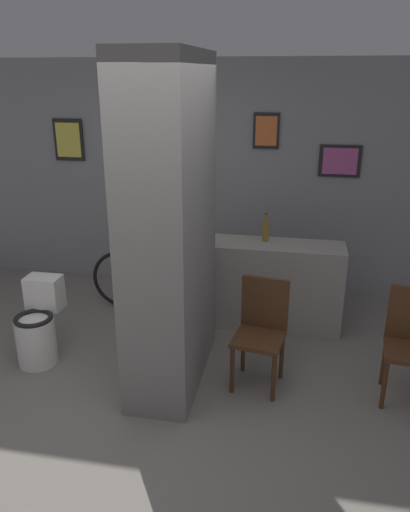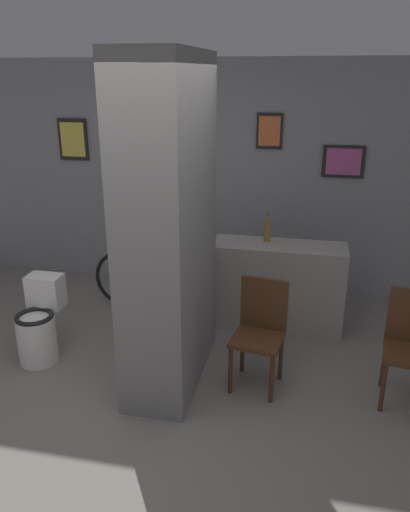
{
  "view_description": "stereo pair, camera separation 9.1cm",
  "coord_description": "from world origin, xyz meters",
  "px_view_note": "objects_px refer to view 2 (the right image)",
  "views": [
    {
      "loc": [
        1.09,
        -2.95,
        2.45
      ],
      "look_at": [
        0.33,
        1.02,
        0.95
      ],
      "focal_mm": 35.0,
      "sensor_mm": 36.0,
      "label": 1
    },
    {
      "loc": [
        1.18,
        -2.94,
        2.45
      ],
      "look_at": [
        0.33,
        1.02,
        0.95
      ],
      "focal_mm": 35.0,
      "sensor_mm": 36.0,
      "label": 2
    }
  ],
  "objects_px": {
    "toilet": "(39,325)",
    "bicycle": "(168,281)",
    "bottle_tall": "(267,231)",
    "chair_near_pillar": "(260,329)"
  },
  "relations": [
    {
      "from": "bicycle",
      "to": "bottle_tall",
      "type": "height_order",
      "value": "bottle_tall"
    },
    {
      "from": "toilet",
      "to": "bottle_tall",
      "type": "height_order",
      "value": "bottle_tall"
    },
    {
      "from": "toilet",
      "to": "chair_near_pillar",
      "type": "relative_size",
      "value": 0.82
    },
    {
      "from": "toilet",
      "to": "bottle_tall",
      "type": "relative_size",
      "value": 2.53
    },
    {
      "from": "bicycle",
      "to": "bottle_tall",
      "type": "bearing_deg",
      "value": -1.26
    },
    {
      "from": "bicycle",
      "to": "bottle_tall",
      "type": "relative_size",
      "value": 5.72
    },
    {
      "from": "toilet",
      "to": "bottle_tall",
      "type": "distance_m",
      "value": 2.31
    },
    {
      "from": "chair_near_pillar",
      "to": "toilet",
      "type": "bearing_deg",
      "value": -170.35
    },
    {
      "from": "toilet",
      "to": "bicycle",
      "type": "distance_m",
      "value": 1.45
    },
    {
      "from": "chair_near_pillar",
      "to": "bottle_tall",
      "type": "distance_m",
      "value": 1.2
    }
  ]
}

